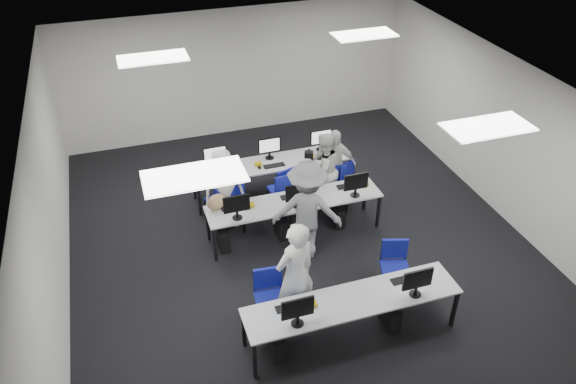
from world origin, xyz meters
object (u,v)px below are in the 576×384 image
object	(u,v)px
chair_1	(394,277)
student_0	(295,275)
desk_mid	(295,203)
chair_3	(292,202)
chair_6	(282,199)
chair_5	(221,208)
chair_0	(271,308)
chair_7	(339,184)
desk_front	(353,302)
photographer	(307,210)
student_2	(224,188)
student_1	(323,170)
student_3	(333,165)
chair_2	(234,212)
chair_4	(336,196)

from	to	relation	value
chair_1	student_0	bearing A→B (deg)	-158.77
desk_mid	chair_3	world-z (taller)	chair_3
chair_6	chair_5	bearing A→B (deg)	172.78
desk_mid	chair_0	world-z (taller)	chair_0
chair_7	student_0	size ratio (longest dim) A/B	0.47
desk_front	photographer	xyz separation A→B (m)	(0.02, 2.00, 0.25)
student_0	student_2	size ratio (longest dim) A/B	1.18
chair_3	chair_6	distance (m)	0.20
chair_5	student_1	world-z (taller)	student_1
chair_6	student_3	size ratio (longest dim) A/B	0.61
desk_front	student_1	distance (m)	3.44
desk_front	chair_5	xyz separation A→B (m)	(-1.20, 3.40, -0.39)
chair_2	student_2	xyz separation A→B (m)	(-0.13, 0.12, 0.50)
chair_0	student_0	xyz separation A→B (m)	(0.37, -0.06, 0.63)
desk_front	chair_3	size ratio (longest dim) A/B	3.51
desk_mid	chair_7	world-z (taller)	chair_7
desk_front	chair_6	size ratio (longest dim) A/B	3.40
chair_6	chair_3	bearing A→B (deg)	-46.35
desk_mid	student_1	xyz separation A→B (m)	(0.83, 0.74, 0.10)
chair_3	chair_5	world-z (taller)	chair_3
desk_front	chair_6	xyz separation A→B (m)	(-0.00, 3.32, -0.38)
desk_mid	student_3	distance (m)	1.40
student_1	student_3	bearing A→B (deg)	-172.14
chair_1	chair_3	world-z (taller)	chair_3
desk_front	chair_7	size ratio (longest dim) A/B	3.69
desk_mid	chair_6	bearing A→B (deg)	90.28
student_3	chair_4	bearing A→B (deg)	-82.15
chair_4	student_1	distance (m)	0.59
student_3	photographer	distance (m)	1.83
chair_5	student_0	world-z (taller)	student_0
desk_mid	chair_0	xyz separation A→B (m)	(-1.05, -1.98, -0.39)
desk_front	chair_3	distance (m)	3.21
chair_0	photographer	world-z (taller)	photographer
chair_0	student_3	bearing A→B (deg)	58.35
chair_0	student_2	world-z (taller)	student_2
chair_6	chair_7	world-z (taller)	chair_6
chair_2	chair_3	bearing A→B (deg)	17.53
chair_2	student_2	size ratio (longest dim) A/B	0.57
chair_0	student_3	xyz separation A→B (m)	(2.14, 2.86, 0.47)
desk_front	chair_1	bearing A→B (deg)	32.87
chair_0	student_3	world-z (taller)	student_3
chair_1	chair_7	distance (m)	2.82
chair_1	chair_6	xyz separation A→B (m)	(-1.05, 2.65, 0.01)
chair_6	student_3	world-z (taller)	student_3
desk_front	desk_mid	distance (m)	2.60
student_3	photographer	size ratio (longest dim) A/B	0.83
chair_3	student_2	size ratio (longest dim) A/B	0.58
chair_3	chair_6	size ratio (longest dim) A/B	0.97
chair_1	chair_4	xyz separation A→B (m)	(-0.01, 2.45, -0.01)
chair_0	chair_7	size ratio (longest dim) A/B	1.07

